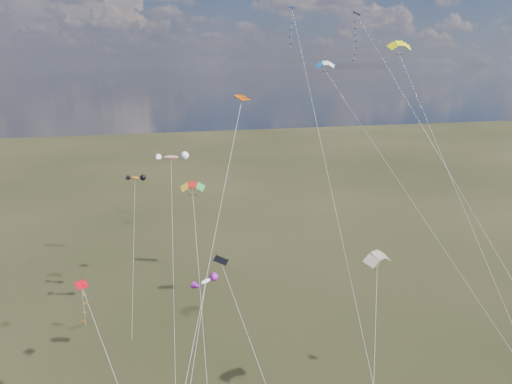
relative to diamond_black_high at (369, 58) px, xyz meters
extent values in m
cube|color=black|center=(-0.78, 2.34, 5.28)|extent=(1.18, 1.23, 0.45)
cylinder|color=silver|center=(4.39, -13.23, -13.38)|extent=(10.35, 31.16, 37.33)
cube|color=#0C1C53|center=(-9.22, 1.92, 5.66)|extent=(1.17, 1.15, 0.40)
cylinder|color=silver|center=(-9.80, -13.07, -13.19)|extent=(1.18, 29.99, 37.71)
cube|color=black|center=(-22.48, -22.32, -14.11)|extent=(1.24, 1.27, 0.35)
cube|color=#B70311|center=(-33.07, -13.73, -18.87)|extent=(1.18, 1.15, 0.41)
cylinder|color=silver|center=(-30.60, -18.22, -25.45)|extent=(4.99, 9.00, 13.18)
cube|color=#BF3F00|center=(-19.51, -16.49, -3.24)|extent=(1.27, 1.25, 0.38)
cylinder|color=silver|center=(-24.84, -25.51, -17.64)|extent=(10.69, 18.07, 28.81)
cylinder|color=silver|center=(2.92, -17.11, -15.31)|extent=(6.23, 20.43, 33.47)
cylinder|color=silver|center=(3.36, -7.39, -16.27)|extent=(13.85, 24.17, 31.55)
cylinder|color=silver|center=(-11.17, -25.02, -24.26)|extent=(5.74, 11.24, 15.56)
cylinder|color=silver|center=(-23.33, -17.83, -21.77)|extent=(0.85, 14.53, 20.54)
ellipsoid|color=orange|center=(-28.22, 7.26, -14.74)|extent=(2.54, 1.63, 0.88)
cylinder|color=silver|center=(-29.03, 2.21, -23.39)|extent=(1.64, 10.13, 17.30)
cube|color=#332316|center=(-29.84, -2.84, -31.97)|extent=(0.10, 0.10, 0.12)
ellipsoid|color=silver|center=(-23.03, -18.16, -17.69)|extent=(2.12, 1.81, 0.77)
ellipsoid|color=red|center=(-23.95, 1.11, -11.09)|extent=(3.73, 2.01, 1.17)
cylinder|color=silver|center=(-24.87, -6.85, -21.56)|extent=(1.86, 15.94, 20.96)
camera|label=1|loc=(-27.65, -51.71, -0.87)|focal=32.00mm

